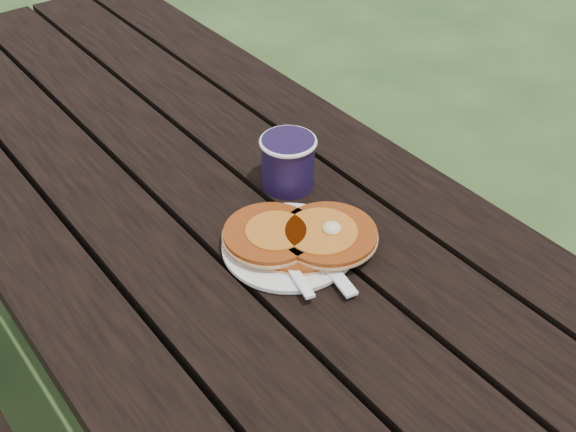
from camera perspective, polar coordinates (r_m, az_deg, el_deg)
ground at (r=1.86m, az=-6.21°, el=-15.68°), size 60.00×60.00×0.00m
picnic_table at (r=1.58m, az=-7.13°, el=-7.89°), size 1.36×1.80×0.75m
plate at (r=1.14m, az=0.05°, el=-2.43°), size 0.27×0.27×0.01m
pancake_stack at (r=1.13m, az=1.06°, el=-1.56°), size 0.22×0.21×0.04m
knife at (r=1.11m, az=2.77°, el=-3.36°), size 0.05×0.18×0.00m
fork at (r=1.08m, az=0.58°, el=-4.55°), size 0.07×0.16×0.01m
coffee_cup at (r=1.25m, az=0.01°, el=4.49°), size 0.10×0.10×0.09m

